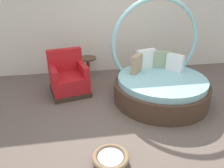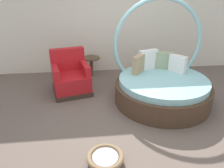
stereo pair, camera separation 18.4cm
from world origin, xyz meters
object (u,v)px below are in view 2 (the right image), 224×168
object	(u,v)px
red_armchair	(71,78)
side_table	(91,61)
round_daybed	(161,83)
pet_basket	(105,159)

from	to	relation	value
red_armchair	side_table	world-z (taller)	red_armchair
side_table	round_daybed	bearing A→B (deg)	-45.59
round_daybed	side_table	xyz separation A→B (m)	(-1.41, 1.44, 0.05)
pet_basket	round_daybed	bearing A→B (deg)	51.72
round_daybed	pet_basket	world-z (taller)	round_daybed
pet_basket	side_table	bearing A→B (deg)	92.09
red_armchair	pet_basket	bearing A→B (deg)	-75.20
round_daybed	red_armchair	world-z (taller)	round_daybed
round_daybed	red_armchair	bearing A→B (deg)	162.50
round_daybed	red_armchair	distance (m)	1.99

